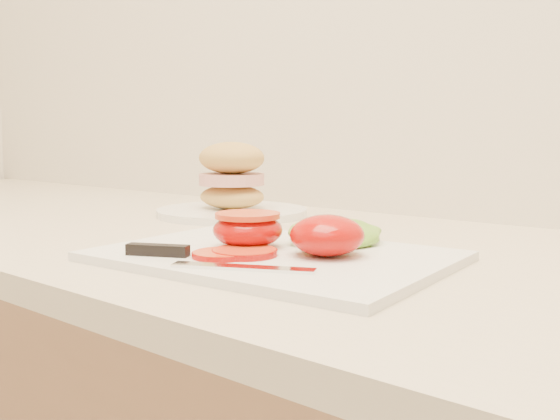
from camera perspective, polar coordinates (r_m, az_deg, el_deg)
The scene contains 8 objects.
cutting_board at distance 0.68m, azimuth -0.54°, elevation -4.24°, with size 0.37×0.26×0.01m, color silver.
tomato_half_dome at distance 0.66m, azimuth 4.32°, elevation -2.31°, with size 0.08×0.08×0.04m, color #BD1205.
tomato_half_cut at distance 0.71m, azimuth -2.97°, elevation -1.69°, with size 0.08×0.08×0.04m.
tomato_slice_0 at distance 0.66m, azimuth -3.25°, elevation -3.88°, with size 0.07×0.07×0.01m, color #D6471B.
tomato_slice_1 at distance 0.66m, azimuth -5.39°, elevation -4.05°, with size 0.06×0.06×0.01m, color #D6471B.
lettuce_leaf_0 at distance 0.73m, azimuth 5.12°, elevation -2.14°, with size 0.11×0.08×0.02m, color #72C534.
knife at distance 0.64m, azimuth -8.31°, elevation -4.23°, with size 0.22×0.08×0.01m.
sandwich_plate at distance 1.06m, azimuth -4.42°, elevation 1.93°, with size 0.25×0.25×0.12m.
Camera 1 is at (-0.10, 1.06, 1.07)m, focal length 40.00 mm.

